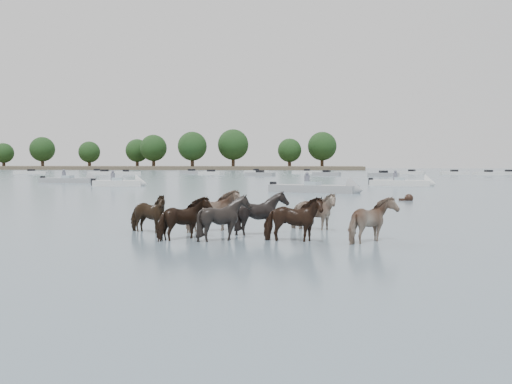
# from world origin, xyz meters

# --- Properties ---
(ground) EXTENTS (400.00, 400.00, 0.00)m
(ground) POSITION_xyz_m (0.00, 0.00, 0.00)
(ground) COLOR #4C606E
(ground) RESTS_ON ground
(shoreline) EXTENTS (160.00, 30.00, 1.00)m
(shoreline) POSITION_xyz_m (-70.00, 150.00, 0.50)
(shoreline) COLOR #4C4233
(shoreline) RESTS_ON ground
(pony_herd) EXTENTS (7.40, 3.62, 1.29)m
(pony_herd) POSITION_xyz_m (-0.13, -0.63, 0.50)
(pony_herd) COLOR black
(pony_herd) RESTS_ON ground
(swimming_pony) EXTENTS (0.72, 0.44, 0.44)m
(swimming_pony) POSITION_xyz_m (5.68, 14.03, 0.10)
(swimming_pony) COLOR black
(swimming_pony) RESTS_ON ground
(motorboat_a) EXTENTS (4.59, 2.79, 1.92)m
(motorboat_a) POSITION_xyz_m (-15.23, 29.01, 0.23)
(motorboat_a) COLOR silver
(motorboat_a) RESTS_ON ground
(motorboat_b) EXTENTS (6.40, 3.47, 1.92)m
(motorboat_b) POSITION_xyz_m (1.36, 21.16, 0.22)
(motorboat_b) COLOR gray
(motorboat_b) RESTS_ON ground
(motorboat_c) EXTENTS (5.61, 2.78, 1.92)m
(motorboat_c) POSITION_xyz_m (8.18, 32.79, 0.23)
(motorboat_c) COLOR silver
(motorboat_c) RESTS_ON ground
(motorboat_f) EXTENTS (5.86, 1.63, 1.92)m
(motorboat_f) POSITION_xyz_m (-22.83, 35.32, 0.22)
(motorboat_f) COLOR gray
(motorboat_f) RESTS_ON ground
(distant_flotilla) EXTENTS (107.92, 28.47, 0.93)m
(distant_flotilla) POSITION_xyz_m (-0.07, 77.00, 0.26)
(distant_flotilla) COLOR silver
(distant_flotilla) RESTS_ON ground
(treeline) EXTENTS (149.05, 24.15, 12.09)m
(treeline) POSITION_xyz_m (-66.33, 150.84, 6.51)
(treeline) COLOR #382619
(treeline) RESTS_ON ground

